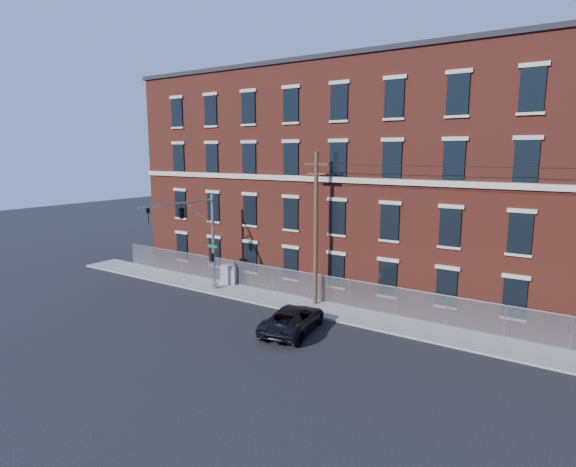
# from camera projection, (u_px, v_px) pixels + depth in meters

# --- Properties ---
(ground) EXTENTS (140.00, 140.00, 0.00)m
(ground) POSITION_uv_depth(u_px,v_px,m) (238.00, 324.00, 28.07)
(ground) COLOR black
(ground) RESTS_ON ground
(sidewalk) EXTENTS (65.00, 3.00, 0.12)m
(sidewalk) POSITION_uv_depth(u_px,v_px,m) (468.00, 340.00, 25.57)
(sidewalk) COLOR gray
(sidewalk) RESTS_ON ground
(mill_building) EXTENTS (55.30, 14.32, 16.30)m
(mill_building) POSITION_uv_depth(u_px,v_px,m) (509.00, 181.00, 31.51)
(mill_building) COLOR maroon
(mill_building) RESTS_ON ground
(chain_link_fence) EXTENTS (59.06, 0.06, 1.85)m
(chain_link_fence) POSITION_uv_depth(u_px,v_px,m) (475.00, 315.00, 26.47)
(chain_link_fence) COLOR #A5A8AD
(chain_link_fence) RESTS_ON ground
(traffic_signal_mast) EXTENTS (0.90, 6.75, 7.00)m
(traffic_signal_mast) POSITION_uv_depth(u_px,v_px,m) (189.00, 222.00, 32.22)
(traffic_signal_mast) COLOR #9EA0A5
(traffic_signal_mast) RESTS_ON ground
(utility_pole_near) EXTENTS (1.80, 0.28, 10.00)m
(utility_pole_near) POSITION_uv_depth(u_px,v_px,m) (316.00, 226.00, 30.65)
(utility_pole_near) COLOR #4E3827
(utility_pole_near) RESTS_ON ground
(pickup_truck) EXTENTS (3.40, 5.62, 1.46)m
(pickup_truck) POSITION_uv_depth(u_px,v_px,m) (293.00, 319.00, 26.80)
(pickup_truck) COLOR black
(pickup_truck) RESTS_ON ground
(utility_cabinet) EXTENTS (1.29, 0.90, 1.46)m
(utility_cabinet) POSITION_uv_depth(u_px,v_px,m) (229.00, 275.00, 36.06)
(utility_cabinet) COLOR gray
(utility_cabinet) RESTS_ON sidewalk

